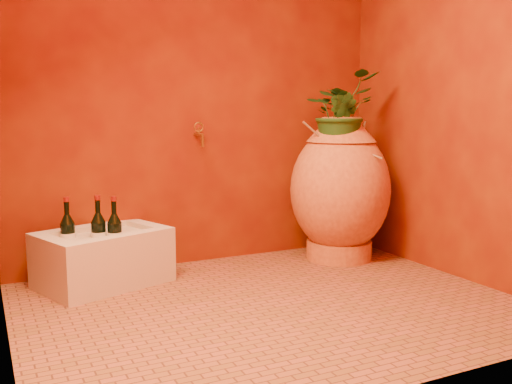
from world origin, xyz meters
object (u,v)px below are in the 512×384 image
amphora (340,189)px  stone_basin (103,258)px  wine_bottle_a (115,235)px  wall_tap (200,133)px  wine_bottle_c (68,236)px  wine_bottle_b (99,235)px

amphora → stone_basin: size_ratio=1.19×
amphora → stone_basin: (-1.56, 0.11, -0.32)m
wine_bottle_a → wall_tap: bearing=21.0°
wine_bottle_a → wall_tap: wall_tap is taller
wine_bottle_a → wine_bottle_c: 0.26m
wine_bottle_b → wine_bottle_c: wine_bottle_b is taller
wine_bottle_c → wine_bottle_b: bearing=-21.0°
wine_bottle_b → stone_basin: bearing=48.9°
stone_basin → wine_bottle_c: (-0.18, 0.03, 0.15)m
wine_bottle_a → wine_bottle_c: same height
wine_bottle_a → wine_bottle_b: bearing=158.2°
stone_basin → wall_tap: (0.67, 0.17, 0.70)m
amphora → stone_basin: bearing=175.9°
wall_tap → amphora: bearing=-17.5°
wine_bottle_b → wine_bottle_c: 0.17m
amphora → wall_tap: size_ratio=6.12×
amphora → wine_bottle_a: 1.51m
stone_basin → wine_bottle_a: wine_bottle_a is taller
wine_bottle_c → wall_tap: 1.02m
wall_tap → wine_bottle_b: bearing=-163.9°
stone_basin → wall_tap: wall_tap is taller
stone_basin → wine_bottle_a: bearing=-47.2°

